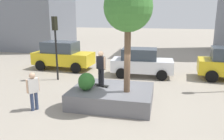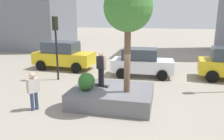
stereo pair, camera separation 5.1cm
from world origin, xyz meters
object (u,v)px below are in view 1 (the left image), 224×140
Objects in this scene: skateboard at (101,85)px; traffic_light_median at (55,37)px; skateboarder at (101,66)px; police_car at (141,62)px; sedan_parked at (63,55)px; planter_ledge at (112,96)px; plaza_tree at (128,9)px; pedestrian_crossing at (33,89)px.

traffic_light_median is at bearing 141.74° from skateboard.
skateboarder reaches higher than police_car.
traffic_light_median is (-3.80, 2.99, 1.97)m from skateboard.
traffic_light_median is (0.94, -2.90, 1.70)m from sedan_parked.
plaza_tree is at bearing -20.92° from planter_ledge.
planter_ledge is 8.12m from sedan_parked.
planter_ledge is 1.55m from skateboarder.
sedan_parked is 1.16× the size of traffic_light_median.
sedan_parked is 1.11× the size of police_car.
skateboarder is 3.23m from pedestrian_crossing.
pedestrian_crossing is (-4.08, -6.80, 0.02)m from police_car.
skateboard is 0.20× the size of police_car.
plaza_tree is 6.56m from police_car.
planter_ledge is 3.60m from pedestrian_crossing.
skateboard is 0.48× the size of pedestrian_crossing.
skateboarder reaches higher than skateboard.
skateboard is 5.31m from police_car.
plaza_tree is 5.73× the size of skateboard.
skateboard is 5.22m from traffic_light_median.
police_car is at bearing 74.19° from skateboard.
pedestrian_crossing is at bearing -120.94° from police_car.
traffic_light_median is at bearing 141.74° from skateboarder.
planter_ledge is 2.19× the size of pedestrian_crossing.
skateboarder is (-1.34, 0.49, -2.61)m from plaza_tree.
plaza_tree reaches higher than pedestrian_crossing.
pedestrian_crossing is (-2.63, -1.70, 0.18)m from skateboard.
traffic_light_median reaches higher than planter_ledge.
skateboard is at bearing 32.83° from pedestrian_crossing.
pedestrian_crossing is at bearing -147.17° from skateboarder.
sedan_parked is at bearing 105.48° from pedestrian_crossing.
skateboarder is (0.00, 0.00, 0.98)m from skateboard.
skateboarder is at bearing 159.98° from plaza_tree.
planter_ledge is 4.11m from plaza_tree.
planter_ledge is 5.41m from police_car.
skateboarder is at bearing -38.26° from traffic_light_median.
sedan_parked is (-4.74, 5.89, -0.71)m from skateboarder.
skateboard is at bearing 159.98° from plaza_tree.
plaza_tree is at bearing -34.13° from traffic_light_median.
skateboard is 0.49× the size of skateboarder.
pedestrian_crossing is (2.10, -7.59, -0.08)m from sedan_parked.
planter_ledge is 0.81× the size of sedan_parked.
traffic_light_median reaches higher than skateboard.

